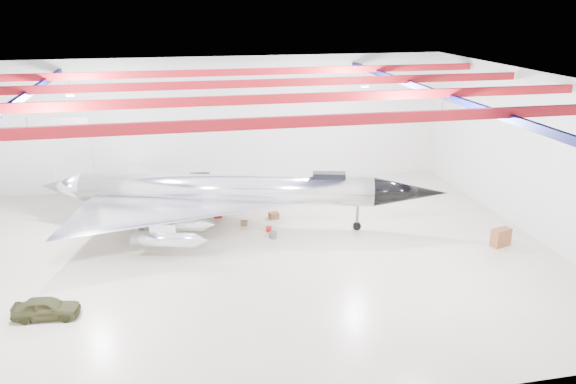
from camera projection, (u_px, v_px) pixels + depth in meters
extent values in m
plane|color=#C2B49A|center=(240.00, 255.00, 35.75)|extent=(40.00, 40.00, 0.00)
plane|color=silver|center=(216.00, 122.00, 47.84)|extent=(40.00, 0.00, 40.00)
plane|color=silver|center=(533.00, 155.00, 37.81)|extent=(0.00, 30.00, 30.00)
plane|color=#0A0F38|center=(235.00, 81.00, 32.17)|extent=(40.00, 40.00, 0.00)
cube|color=maroon|center=(259.00, 123.00, 24.03)|extent=(39.50, 0.25, 0.50)
cube|color=maroon|center=(242.00, 100.00, 29.59)|extent=(39.50, 0.25, 0.50)
cube|color=maroon|center=(229.00, 84.00, 35.14)|extent=(39.50, 0.25, 0.50)
cube|color=maroon|center=(221.00, 73.00, 40.70)|extent=(39.50, 0.25, 0.50)
cube|color=#0C114B|center=(13.00, 104.00, 30.15)|extent=(0.25, 29.50, 0.40)
cube|color=#0C114B|center=(428.00, 90.00, 34.77)|extent=(0.25, 29.50, 0.40)
cube|color=silver|center=(29.00, 135.00, 25.11)|extent=(0.55, 0.55, 0.25)
cube|color=silver|center=(442.00, 117.00, 28.96)|extent=(0.55, 0.55, 0.25)
cube|color=silver|center=(70.00, 93.00, 36.22)|extent=(0.55, 0.55, 0.25)
cube|color=silver|center=(365.00, 84.00, 40.07)|extent=(0.55, 0.55, 0.25)
cylinder|color=silver|center=(226.00, 189.00, 39.21)|extent=(20.29, 7.22, 2.04)
cone|color=black|center=(411.00, 192.00, 38.56)|extent=(5.46, 3.29, 2.04)
cone|color=silver|center=(62.00, 186.00, 39.81)|extent=(3.49, 2.76, 2.04)
cube|color=silver|center=(72.00, 150.00, 38.89)|extent=(2.80, 0.85, 4.60)
cube|color=black|center=(329.00, 176.00, 38.50)|extent=(2.38, 1.37, 0.51)
cylinder|color=silver|center=(163.00, 240.00, 34.52)|extent=(3.99, 1.89, 0.92)
cylinder|color=silver|center=(174.00, 224.00, 36.94)|extent=(3.99, 1.89, 0.92)
cylinder|color=silver|center=(193.00, 193.00, 42.73)|extent=(3.99, 1.89, 0.92)
cylinder|color=silver|center=(200.00, 183.00, 45.14)|extent=(3.99, 1.89, 0.92)
cylinder|color=#59595B|center=(357.00, 218.00, 39.37)|extent=(0.18, 0.18, 1.84)
cylinder|color=black|center=(357.00, 226.00, 39.58)|extent=(0.61, 0.36, 0.57)
cylinder|color=#59595B|center=(161.00, 228.00, 37.64)|extent=(0.18, 0.18, 1.84)
cylinder|color=black|center=(162.00, 236.00, 37.84)|extent=(0.61, 0.36, 0.57)
cylinder|color=#59595B|center=(179.00, 202.00, 42.46)|extent=(0.18, 0.18, 1.84)
cylinder|color=black|center=(180.00, 210.00, 42.67)|extent=(0.61, 0.36, 0.57)
imported|color=#35361B|center=(46.00, 308.00, 28.53)|extent=(3.42, 1.64, 1.13)
cube|color=brown|center=(501.00, 237.00, 36.89)|extent=(1.45, 1.01, 1.21)
cube|color=olive|center=(170.00, 243.00, 37.18)|extent=(0.55, 0.49, 0.33)
cube|color=#9D170F|center=(218.00, 215.00, 41.81)|extent=(0.61, 0.55, 0.35)
cylinder|color=#59595B|center=(273.00, 235.00, 38.20)|extent=(0.67, 0.67, 0.46)
cube|color=olive|center=(274.00, 216.00, 41.62)|extent=(0.79, 0.68, 0.48)
cube|color=#59595B|center=(142.00, 228.00, 39.57)|extent=(0.40, 0.34, 0.26)
cylinder|color=#9D170F|center=(269.00, 229.00, 39.34)|extent=(0.43, 0.43, 0.35)
cube|color=olive|center=(244.00, 223.00, 40.41)|extent=(0.53, 0.46, 0.34)
cylinder|color=#59595B|center=(223.00, 206.00, 43.64)|extent=(0.50, 0.50, 0.40)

